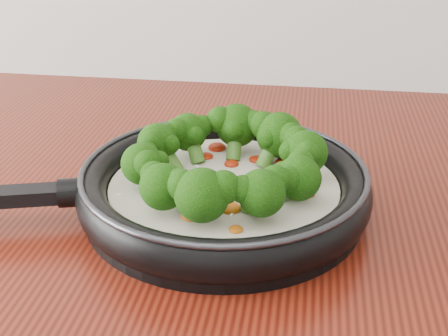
# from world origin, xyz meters

# --- Properties ---
(skillet) EXTENTS (0.50, 0.38, 0.09)m
(skillet) POSITION_xyz_m (0.01, 1.06, 0.93)
(skillet) COLOR black
(skillet) RESTS_ON counter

